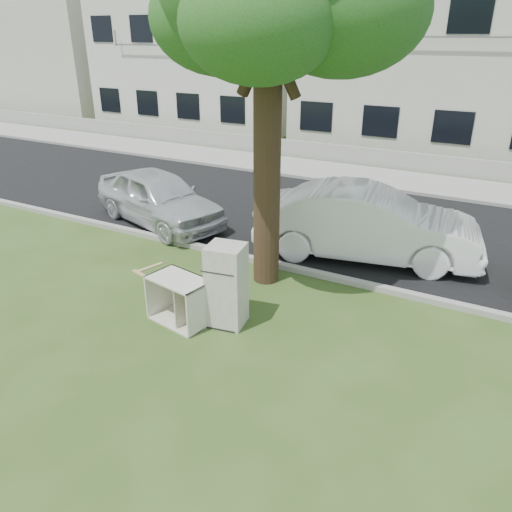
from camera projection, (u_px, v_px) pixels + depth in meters
The scene contains 16 objects.
ground at pixel (240, 323), 9.13m from camera, with size 120.00×120.00×0.00m, color #324A1A.
road at pixel (348, 222), 13.93m from camera, with size 120.00×7.00×0.01m, color black.
kerb_near at pixel (295, 271), 11.09m from camera, with size 120.00×0.18×0.12m, color gray.
kerb_far at pixel (383, 190), 16.77m from camera, with size 120.00×0.18×0.12m, color gray.
sidewalk at pixel (394, 180), 17.93m from camera, with size 120.00×2.80×0.01m, color gray.
low_wall at pixel (406, 161), 19.07m from camera, with size 120.00×0.15×0.70m, color gray.
townhouse_left at pixel (211, 59), 26.93m from camera, with size 10.20×8.16×7.04m.
townhouse_center at pixel (442, 61), 21.61m from camera, with size 11.22×8.16×7.44m.
filler_left at pixel (41, 59), 33.58m from camera, with size 16.00×9.00×6.40m, color #B6B5A6.
fridge at pixel (227, 286), 8.82m from camera, with size 0.63×0.59×1.53m, color silver.
cabinet at pixel (180, 300), 9.03m from camera, with size 1.11×0.69×0.86m, color beige.
plank_a at pixel (181, 294), 10.12m from camera, with size 1.16×0.09×0.02m, color olive.
plank_b at pixel (145, 277), 10.82m from camera, with size 0.93×0.09×0.02m, color tan.
plank_c at pixel (149, 268), 11.24m from camera, with size 0.73×0.08×0.02m, color tan.
car_center at pixel (367, 224), 11.48m from camera, with size 1.77×5.06×1.67m, color white.
car_left at pixel (159, 197), 13.61m from camera, with size 1.74×4.32×1.47m, color silver.
Camera 1 is at (4.01, -6.73, 4.86)m, focal length 35.00 mm.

